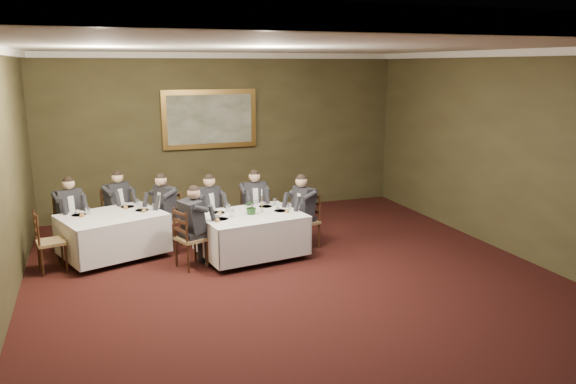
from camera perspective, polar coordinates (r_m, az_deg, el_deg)
ground at (r=8.37m, az=1.98°, el=-10.04°), size 10.00×10.00×0.00m
ceiling at (r=7.72m, az=2.19°, el=14.67°), size 8.00×10.00×0.10m
back_wall at (r=12.59m, az=-6.35°, el=5.90°), size 8.00×0.10×3.50m
right_wall at (r=10.02m, az=23.91°, el=3.11°), size 0.10×10.00×3.50m
crown_molding at (r=7.71m, az=2.19°, el=14.23°), size 8.00×10.00×0.12m
table_main at (r=9.66m, az=-3.79°, el=-4.05°), size 1.88×1.54×0.67m
table_second at (r=10.06m, az=-17.38°, el=-3.94°), size 1.96×1.72×0.67m
chair_main_backleft at (r=10.32m, az=-8.13°, el=-4.01°), size 0.56×0.55×1.00m
diner_main_backleft at (r=10.25m, az=-8.13°, el=-2.80°), size 0.55×0.59×1.35m
chair_main_backright at (r=10.66m, az=-3.49°, el=-3.36°), size 0.45×0.43×1.00m
diner_main_backright at (r=10.58m, az=-3.49°, el=-2.19°), size 0.42×0.49×1.35m
chair_main_endleft at (r=9.34m, az=-9.82°, el=-5.88°), size 0.55×0.56×1.00m
diner_main_endleft at (r=9.28m, az=-9.81°, el=-4.53°), size 0.59×0.55×1.35m
chair_main_endright at (r=10.19m, az=1.75°, el=-4.11°), size 0.53×0.54×1.00m
diner_main_endright at (r=10.11m, az=1.70°, el=-2.89°), size 0.57×0.52×1.35m
chair_sec_backleft at (r=10.73m, az=-21.18°, el=-4.12°), size 0.56×0.55×1.00m
diner_sec_backleft at (r=10.66m, az=-21.26°, el=-2.96°), size 0.55×0.59×1.35m
chair_sec_backright at (r=11.01m, az=-16.89°, el=-3.37°), size 0.60×0.59×1.00m
diner_sec_backright at (r=10.94m, az=-16.93°, el=-2.24°), size 0.60×0.62×1.35m
chair_sec_endright at (r=10.51m, az=-12.12°, el=-3.86°), size 0.57×0.58×1.00m
diner_sec_endright at (r=10.45m, az=-12.24°, el=-2.67°), size 0.61×0.57×1.35m
chair_sec_endleft at (r=9.80m, az=-22.91°, el=-5.84°), size 0.50×0.51×1.00m
centerpiece at (r=9.53m, az=-3.70°, el=-1.42°), size 0.28×0.25×0.29m
candlestick at (r=9.69m, az=-2.67°, el=-1.13°), size 0.06×0.06×0.41m
place_setting_table_main at (r=9.75m, az=-6.88°, el=-1.84°), size 0.33×0.31×0.14m
place_setting_table_second at (r=10.17m, az=-20.22°, el=-1.95°), size 0.33×0.31×0.14m
painting at (r=12.41m, az=-7.96°, el=7.35°), size 2.06×0.09×1.27m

